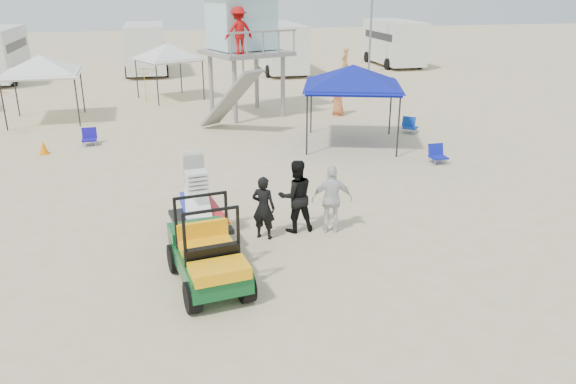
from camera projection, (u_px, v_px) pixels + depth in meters
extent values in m
plane|color=beige|center=(297.00, 314.00, 10.48)|extent=(140.00, 140.00, 0.00)
cube|color=#0B4C20|center=(208.00, 262.00, 11.31)|extent=(1.52, 2.53, 0.42)
cube|color=#FFA70D|center=(208.00, 251.00, 11.22)|extent=(1.17, 0.82, 0.23)
cylinder|color=black|center=(185.00, 296.00, 10.49)|extent=(0.36, 0.64, 0.61)
cube|color=black|center=(200.00, 222.00, 13.44)|extent=(1.46, 1.93, 0.11)
cylinder|color=black|center=(179.00, 231.00, 13.41)|extent=(0.25, 0.49, 0.46)
imported|color=black|center=(264.00, 208.00, 13.35)|extent=(0.68, 0.61, 1.56)
imported|color=black|center=(296.00, 196.00, 13.71)|extent=(0.94, 0.76, 1.83)
imported|color=silver|center=(332.00, 199.00, 13.68)|extent=(1.06, 0.59, 1.71)
cylinder|color=gray|center=(223.00, 91.00, 24.52)|extent=(0.20, 0.20, 2.78)
cube|color=gray|center=(246.00, 53.00, 25.37)|extent=(4.25, 4.25, 0.18)
cube|color=#AED8E1|center=(244.00, 22.00, 25.22)|extent=(3.15, 2.94, 2.33)
imported|color=#B20F0F|center=(228.00, 30.00, 23.80)|extent=(1.26, 0.72, 1.95)
cylinder|color=black|center=(322.00, 127.00, 19.40)|extent=(0.06, 0.06, 2.26)
pyramid|color=#0D1696|center=(353.00, 64.00, 20.54)|extent=(4.22, 4.22, 0.80)
cube|color=#0D1696|center=(353.00, 86.00, 20.82)|extent=(4.22, 4.22, 0.18)
cylinder|color=black|center=(2.00, 105.00, 23.20)|extent=(0.06, 0.06, 2.17)
pyramid|color=white|center=(39.00, 55.00, 24.18)|extent=(3.17, 3.17, 0.80)
cube|color=white|center=(42.00, 73.00, 24.46)|extent=(3.17, 3.17, 0.18)
cylinder|color=black|center=(144.00, 83.00, 28.20)|extent=(0.06, 0.06, 2.15)
pyramid|color=silver|center=(167.00, 43.00, 29.01)|extent=(3.63, 3.63, 0.80)
cube|color=silver|center=(168.00, 59.00, 29.29)|extent=(3.63, 3.63, 0.18)
imported|color=gold|center=(145.00, 84.00, 29.12)|extent=(2.55, 2.57, 1.78)
cone|color=orange|center=(43.00, 147.00, 20.21)|extent=(0.34, 0.34, 0.50)
cube|color=#180E9A|center=(89.00, 140.00, 21.32)|extent=(0.58, 0.54, 0.06)
cube|color=#180E9A|center=(89.00, 133.00, 21.47)|extent=(0.55, 0.21, 0.44)
cylinder|color=#B2B2B7|center=(83.00, 145.00, 21.13)|extent=(0.03, 0.03, 0.20)
cube|color=#0F18A3|center=(438.00, 157.00, 19.17)|extent=(0.55, 0.51, 0.06)
cube|color=#0F18A3|center=(436.00, 150.00, 19.32)|extent=(0.54, 0.19, 0.44)
cylinder|color=#B2B2B7|center=(435.00, 163.00, 18.99)|extent=(0.03, 0.03, 0.20)
cube|color=#0E3698|center=(410.00, 128.00, 23.11)|extent=(0.74, 0.73, 0.06)
cube|color=#0E3698|center=(408.00, 122.00, 23.26)|extent=(0.52, 0.48, 0.44)
cylinder|color=#B2B2B7|center=(407.00, 132.00, 22.93)|extent=(0.03, 0.03, 0.20)
cube|color=silver|center=(146.00, 47.00, 38.05)|extent=(2.50, 6.50, 3.00)
cube|color=black|center=(145.00, 40.00, 37.90)|extent=(2.54, 5.20, 0.50)
cylinder|color=black|center=(127.00, 72.00, 36.36)|extent=(0.25, 0.80, 0.80)
cube|color=silver|center=(280.00, 46.00, 38.54)|extent=(2.50, 7.00, 3.00)
cube|color=black|center=(280.00, 40.00, 38.38)|extent=(2.54, 5.60, 0.50)
cylinder|color=black|center=(268.00, 71.00, 36.70)|extent=(0.25, 0.80, 0.80)
cube|color=silver|center=(394.00, 41.00, 41.76)|extent=(2.50, 6.60, 3.00)
cube|color=black|center=(394.00, 35.00, 41.60)|extent=(2.54, 5.28, 0.50)
cylinder|color=black|center=(388.00, 64.00, 40.04)|extent=(0.25, 0.80, 0.80)
cylinder|color=slate|center=(242.00, 15.00, 34.39)|extent=(0.14, 0.14, 8.00)
cylinder|color=slate|center=(372.00, 12.00, 37.62)|extent=(0.14, 0.14, 8.00)
imported|color=#BE8D47|center=(345.00, 62.00, 37.13)|extent=(0.79, 0.78, 1.85)
imported|color=#C06136|center=(338.00, 97.00, 26.04)|extent=(0.61, 0.88, 1.70)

